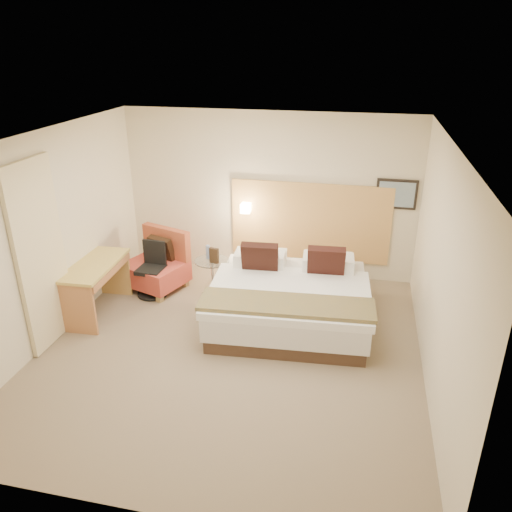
% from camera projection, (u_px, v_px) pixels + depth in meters
% --- Properties ---
extents(floor, '(4.80, 5.00, 0.02)m').
position_uv_depth(floor, '(231.00, 350.00, 6.47)').
color(floor, '#7E6C55').
rests_on(floor, ground).
extents(ceiling, '(4.80, 5.00, 0.02)m').
position_uv_depth(ceiling, '(225.00, 139.00, 5.38)').
color(ceiling, silver).
rests_on(ceiling, floor).
extents(wall_back, '(4.80, 0.02, 2.70)m').
position_uv_depth(wall_back, '(268.00, 195.00, 8.18)').
color(wall_back, beige).
rests_on(wall_back, floor).
extents(wall_front, '(4.80, 0.02, 2.70)m').
position_uv_depth(wall_front, '(139.00, 386.00, 3.68)').
color(wall_front, beige).
rests_on(wall_front, floor).
extents(wall_left, '(0.02, 5.00, 2.70)m').
position_uv_depth(wall_left, '(47.00, 239.00, 6.40)').
color(wall_left, beige).
rests_on(wall_left, floor).
extents(wall_right, '(0.02, 5.00, 2.70)m').
position_uv_depth(wall_right, '(441.00, 273.00, 5.46)').
color(wall_right, beige).
rests_on(wall_right, floor).
extents(headboard_panel, '(2.60, 0.04, 1.30)m').
position_uv_depth(headboard_panel, '(310.00, 222.00, 8.16)').
color(headboard_panel, tan).
rests_on(headboard_panel, wall_back).
extents(art_frame, '(0.62, 0.03, 0.47)m').
position_uv_depth(art_frame, '(396.00, 194.00, 7.69)').
color(art_frame, black).
rests_on(art_frame, wall_back).
extents(art_canvas, '(0.54, 0.01, 0.39)m').
position_uv_depth(art_canvas, '(397.00, 195.00, 7.68)').
color(art_canvas, gray).
rests_on(art_canvas, wall_back).
extents(lamp_arm, '(0.02, 0.12, 0.02)m').
position_uv_depth(lamp_arm, '(247.00, 207.00, 8.24)').
color(lamp_arm, silver).
rests_on(lamp_arm, wall_back).
extents(lamp_shade, '(0.15, 0.15, 0.15)m').
position_uv_depth(lamp_shade, '(246.00, 208.00, 8.19)').
color(lamp_shade, '#FCEAC4').
rests_on(lamp_shade, wall_back).
extents(curtain, '(0.06, 0.90, 2.42)m').
position_uv_depth(curtain, '(41.00, 256.00, 6.22)').
color(curtain, beige).
rests_on(curtain, wall_left).
extents(bottle_a, '(0.08, 0.08, 0.21)m').
position_uv_depth(bottle_a, '(208.00, 252.00, 7.64)').
color(bottle_a, '#7F96C5').
rests_on(bottle_a, side_table).
extents(menu_folder, '(0.15, 0.08, 0.24)m').
position_uv_depth(menu_folder, '(214.00, 256.00, 7.49)').
color(menu_folder, '#352416').
rests_on(menu_folder, side_table).
extents(bed, '(2.29, 2.25, 1.06)m').
position_uv_depth(bed, '(290.00, 298.00, 7.04)').
color(bed, '#412C20').
rests_on(bed, floor).
extents(lounge_chair, '(1.09, 1.02, 0.94)m').
position_uv_depth(lounge_chair, '(158.00, 265.00, 7.98)').
color(lounge_chair, '#A8774F').
rests_on(lounge_chair, floor).
extents(side_table, '(0.64, 0.64, 0.60)m').
position_uv_depth(side_table, '(212.00, 276.00, 7.72)').
color(side_table, silver).
rests_on(side_table, floor).
extents(desk, '(0.63, 1.28, 0.78)m').
position_uv_depth(desk, '(96.00, 274.00, 7.11)').
color(desk, gold).
rests_on(desk, floor).
extents(desk_chair, '(0.50, 0.50, 0.85)m').
position_uv_depth(desk_chair, '(153.00, 274.00, 7.76)').
color(desk_chair, black).
rests_on(desk_chair, floor).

